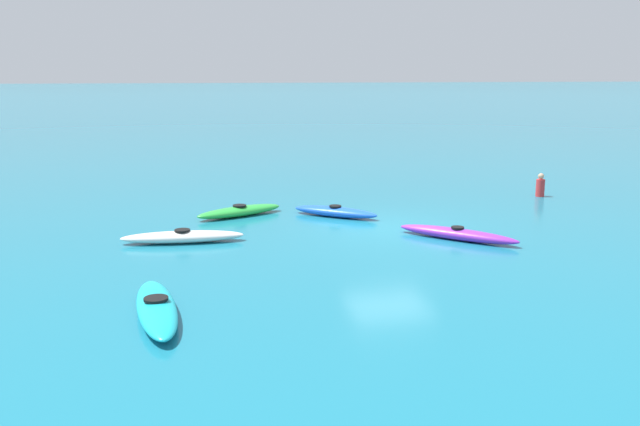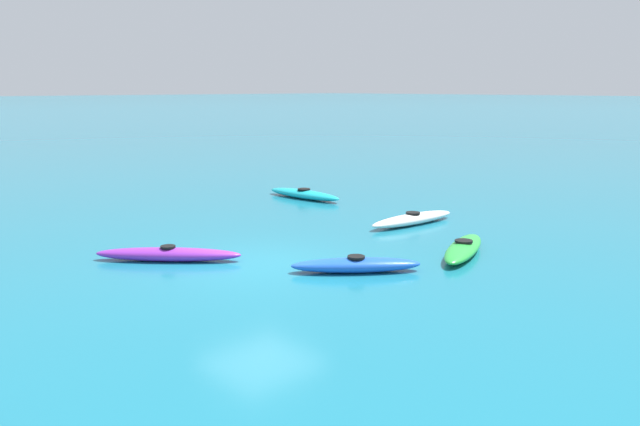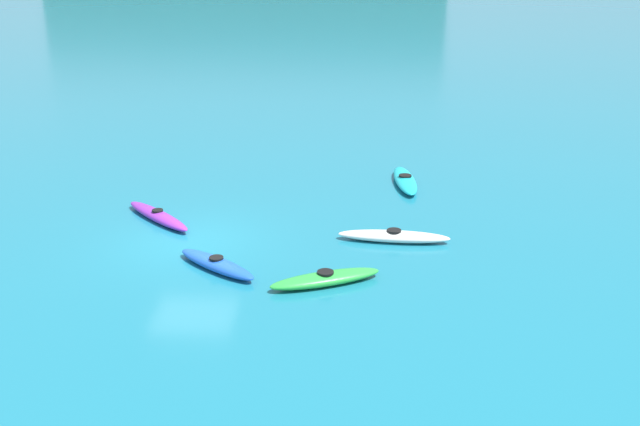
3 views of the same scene
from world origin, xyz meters
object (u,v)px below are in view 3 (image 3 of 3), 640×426
at_px(kayak_green, 325,279).
at_px(kayak_purple, 158,216).
at_px(kayak_blue, 217,264).
at_px(kayak_cyan, 405,180).
at_px(kayak_white, 394,236).

height_order(kayak_green, kayak_purple, same).
height_order(kayak_blue, kayak_cyan, same).
bearing_deg(kayak_purple, kayak_cyan, 27.30).
height_order(kayak_blue, kayak_white, same).
bearing_deg(kayak_cyan, kayak_purple, -152.70).
relative_size(kayak_green, kayak_purple, 1.05).
relative_size(kayak_white, kayak_cyan, 0.98).
height_order(kayak_green, kayak_cyan, same).
relative_size(kayak_green, kayak_cyan, 0.89).
distance_m(kayak_green, kayak_purple, 7.16).
distance_m(kayak_cyan, kayak_purple, 9.15).
xyz_separation_m(kayak_cyan, kayak_purple, (-8.13, -4.20, -0.00)).
xyz_separation_m(kayak_green, kayak_blue, (-3.00, 0.80, -0.00)).
xyz_separation_m(kayak_white, kayak_purple, (-7.48, 1.42, -0.00)).
bearing_deg(kayak_blue, kayak_purple, 124.63).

